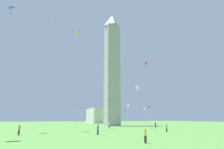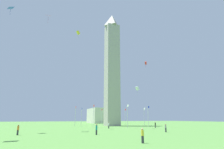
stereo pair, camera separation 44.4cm
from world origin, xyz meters
The scene contains 22 objects.
ground_plane centered at (0.00, 0.00, 0.00)m, with size 260.00×260.00×0.00m, color #548C3D.
obelisk_monument centered at (0.00, 0.00, 23.48)m, with size 5.17×5.17×46.97m.
flagpole_n centered at (14.07, 0.00, 3.94)m, with size 1.12×0.14×7.12m.
flagpole_ne centered at (9.97, 9.90, 3.94)m, with size 1.12×0.14×7.12m.
flagpole_e centered at (0.07, 14.00, 3.94)m, with size 1.12×0.14×7.12m.
flagpole_se centered at (-9.84, 9.90, 3.94)m, with size 1.12×0.14×7.12m.
flagpole_s centered at (-13.94, 0.00, 3.94)m, with size 1.12×0.14×7.12m.
flagpole_sw centered at (-9.84, -9.90, 3.94)m, with size 1.12×0.14×7.12m.
flagpole_w centered at (0.07, -14.00, 3.94)m, with size 1.12×0.14×7.12m.
flagpole_nw centered at (9.97, -9.90, 3.94)m, with size 1.12×0.14×7.12m.
person_black_shirt centered at (18.08, 7.34, 0.86)m, with size 0.32×0.32×1.73m.
person_yellow_shirt centered at (47.91, -13.84, 0.81)m, with size 0.32×0.32×1.64m.
person_orange_shirt centered at (31.70, -28.37, 0.84)m, with size 0.32×0.32×1.70m.
person_gray_shirt centered at (34.49, -0.94, 0.80)m, with size 0.32×0.32×1.61m.
person_white_shirt centered at (16.81, -7.13, 0.88)m, with size 0.32×0.32×1.77m.
person_teal_shirt centered at (35.67, -15.86, 0.89)m, with size 0.32×0.32×1.78m.
kite_pink_diamond centered at (22.84, -25.48, 28.04)m, with size 1.35×1.53×2.52m.
kite_red_box centered at (17.43, 5.40, 20.38)m, with size 1.04×0.96×2.01m.
kite_yellow_box centered at (15.48, -16.73, 28.33)m, with size 0.88×1.25×2.33m.
kite_white_box centered at (21.55, -0.25, 11.04)m, with size 0.70×1.10×2.36m.
kite_blue_diamond centered at (24.57, -33.63, 27.24)m, with size 1.66×1.60×2.08m.
distant_building centered at (-45.70, 8.57, 4.48)m, with size 21.06×12.37×8.96m.
Camera 2 is at (66.81, -24.41, 2.67)m, focal length 29.03 mm.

